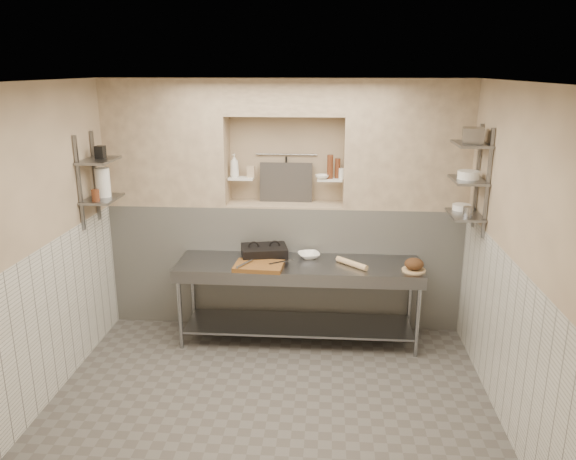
# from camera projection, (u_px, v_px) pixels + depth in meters

# --- Properties ---
(floor) EXTENTS (4.00, 3.90, 0.10)m
(floor) POSITION_uv_depth(u_px,v_px,m) (271.00, 405.00, 5.11)
(floor) COLOR #494541
(floor) RESTS_ON ground
(ceiling) EXTENTS (4.00, 3.90, 0.10)m
(ceiling) POSITION_uv_depth(u_px,v_px,m) (267.00, 75.00, 4.30)
(ceiling) COLOR silver
(ceiling) RESTS_ON ground
(wall_left) EXTENTS (0.10, 3.90, 2.80)m
(wall_left) POSITION_uv_depth(u_px,v_px,m) (33.00, 248.00, 4.85)
(wall_left) COLOR tan
(wall_left) RESTS_ON ground
(wall_right) EXTENTS (0.10, 3.90, 2.80)m
(wall_right) POSITION_uv_depth(u_px,v_px,m) (520.00, 260.00, 4.56)
(wall_right) COLOR tan
(wall_right) RESTS_ON ground
(wall_back) EXTENTS (4.00, 0.10, 2.80)m
(wall_back) POSITION_uv_depth(u_px,v_px,m) (287.00, 200.00, 6.62)
(wall_back) COLOR tan
(wall_back) RESTS_ON ground
(wall_front) EXTENTS (4.00, 0.10, 2.80)m
(wall_front) POSITION_uv_depth(u_px,v_px,m) (226.00, 382.00, 2.79)
(wall_front) COLOR tan
(wall_front) RESTS_ON ground
(backwall_lower) EXTENTS (4.00, 0.40, 1.40)m
(backwall_lower) POSITION_uv_depth(u_px,v_px,m) (285.00, 263.00, 6.57)
(backwall_lower) COLOR silver
(backwall_lower) RESTS_ON floor
(alcove_sill) EXTENTS (1.30, 0.40, 0.02)m
(alcove_sill) POSITION_uv_depth(u_px,v_px,m) (285.00, 204.00, 6.38)
(alcove_sill) COLOR tan
(alcove_sill) RESTS_ON backwall_lower
(backwall_pillar_left) EXTENTS (1.35, 0.40, 1.40)m
(backwall_pillar_left) POSITION_uv_depth(u_px,v_px,m) (167.00, 142.00, 6.28)
(backwall_pillar_left) COLOR tan
(backwall_pillar_left) RESTS_ON backwall_lower
(backwall_pillar_right) EXTENTS (1.35, 0.40, 1.40)m
(backwall_pillar_right) POSITION_uv_depth(u_px,v_px,m) (407.00, 144.00, 6.09)
(backwall_pillar_right) COLOR tan
(backwall_pillar_right) RESTS_ON backwall_lower
(backwall_header) EXTENTS (1.30, 0.40, 0.40)m
(backwall_header) POSITION_uv_depth(u_px,v_px,m) (285.00, 97.00, 6.04)
(backwall_header) COLOR tan
(backwall_header) RESTS_ON backwall_lower
(wainscot_left) EXTENTS (0.02, 3.90, 1.40)m
(wainscot_left) POSITION_uv_depth(u_px,v_px,m) (50.00, 322.00, 5.04)
(wainscot_left) COLOR silver
(wainscot_left) RESTS_ON floor
(wainscot_right) EXTENTS (0.02, 3.90, 1.40)m
(wainscot_right) POSITION_uv_depth(u_px,v_px,m) (503.00, 338.00, 4.76)
(wainscot_right) COLOR silver
(wainscot_right) RESTS_ON floor
(alcove_shelf_left) EXTENTS (0.28, 0.16, 0.02)m
(alcove_shelf_left) POSITION_uv_depth(u_px,v_px,m) (241.00, 178.00, 6.33)
(alcove_shelf_left) COLOR white
(alcove_shelf_left) RESTS_ON backwall_lower
(alcove_shelf_right) EXTENTS (0.28, 0.16, 0.02)m
(alcove_shelf_right) POSITION_uv_depth(u_px,v_px,m) (330.00, 180.00, 6.26)
(alcove_shelf_right) COLOR white
(alcove_shelf_right) RESTS_ON backwall_lower
(utensil_rail) EXTENTS (0.70, 0.02, 0.02)m
(utensil_rail) POSITION_uv_depth(u_px,v_px,m) (286.00, 154.00, 6.39)
(utensil_rail) COLOR gray
(utensil_rail) RESTS_ON wall_back
(hanging_steel) EXTENTS (0.02, 0.02, 0.30)m
(hanging_steel) POSITION_uv_depth(u_px,v_px,m) (286.00, 170.00, 6.42)
(hanging_steel) COLOR black
(hanging_steel) RESTS_ON utensil_rail
(splash_panel) EXTENTS (0.60, 0.08, 0.45)m
(splash_panel) POSITION_uv_depth(u_px,v_px,m) (286.00, 182.00, 6.41)
(splash_panel) COLOR #383330
(splash_panel) RESTS_ON alcove_sill
(shelf_rail_left_a) EXTENTS (0.03, 0.03, 0.95)m
(shelf_rail_left_a) POSITION_uv_depth(u_px,v_px,m) (96.00, 176.00, 5.93)
(shelf_rail_left_a) COLOR slate
(shelf_rail_left_a) RESTS_ON wall_left
(shelf_rail_left_b) EXTENTS (0.03, 0.03, 0.95)m
(shelf_rail_left_b) POSITION_uv_depth(u_px,v_px,m) (79.00, 183.00, 5.54)
(shelf_rail_left_b) COLOR slate
(shelf_rail_left_b) RESTS_ON wall_left
(wall_shelf_left_lower) EXTENTS (0.30, 0.50, 0.02)m
(wall_shelf_left_lower) POSITION_uv_depth(u_px,v_px,m) (102.00, 199.00, 5.78)
(wall_shelf_left_lower) COLOR slate
(wall_shelf_left_lower) RESTS_ON wall_left
(wall_shelf_left_upper) EXTENTS (0.30, 0.50, 0.03)m
(wall_shelf_left_upper) POSITION_uv_depth(u_px,v_px,m) (99.00, 160.00, 5.67)
(wall_shelf_left_upper) COLOR slate
(wall_shelf_left_upper) RESTS_ON wall_left
(shelf_rail_right_a) EXTENTS (0.03, 0.03, 1.05)m
(shelf_rail_right_a) POSITION_uv_depth(u_px,v_px,m) (477.00, 176.00, 5.64)
(shelf_rail_right_a) COLOR slate
(shelf_rail_right_a) RESTS_ON wall_right
(shelf_rail_right_b) EXTENTS (0.03, 0.03, 1.05)m
(shelf_rail_right_b) POSITION_uv_depth(u_px,v_px,m) (488.00, 184.00, 5.25)
(shelf_rail_right_b) COLOR slate
(shelf_rail_right_b) RESTS_ON wall_right
(wall_shelf_right_lower) EXTENTS (0.30, 0.50, 0.02)m
(wall_shelf_right_lower) POSITION_uv_depth(u_px,v_px,m) (465.00, 215.00, 5.55)
(wall_shelf_right_lower) COLOR slate
(wall_shelf_right_lower) RESTS_ON wall_right
(wall_shelf_right_mid) EXTENTS (0.30, 0.50, 0.02)m
(wall_shelf_right_mid) POSITION_uv_depth(u_px,v_px,m) (468.00, 180.00, 5.45)
(wall_shelf_right_mid) COLOR slate
(wall_shelf_right_mid) RESTS_ON wall_right
(wall_shelf_right_upper) EXTENTS (0.30, 0.50, 0.03)m
(wall_shelf_right_upper) POSITION_uv_depth(u_px,v_px,m) (471.00, 144.00, 5.36)
(wall_shelf_right_upper) COLOR slate
(wall_shelf_right_upper) RESTS_ON wall_right
(prep_table) EXTENTS (2.60, 0.70, 0.90)m
(prep_table) POSITION_uv_depth(u_px,v_px,m) (299.00, 286.00, 6.03)
(prep_table) COLOR gray
(prep_table) RESTS_ON floor
(panini_press) EXTENTS (0.55, 0.45, 0.13)m
(panini_press) POSITION_uv_depth(u_px,v_px,m) (264.00, 252.00, 6.11)
(panini_press) COLOR black
(panini_press) RESTS_ON prep_table
(cutting_board) EXTENTS (0.52, 0.38, 0.04)m
(cutting_board) POSITION_uv_depth(u_px,v_px,m) (259.00, 266.00, 5.81)
(cutting_board) COLOR brown
(cutting_board) RESTS_ON prep_table
(knife_blade) EXTENTS (0.25, 0.19, 0.01)m
(knife_blade) POSITION_uv_depth(u_px,v_px,m) (281.00, 262.00, 5.86)
(knife_blade) COLOR gray
(knife_blade) RESTS_ON cutting_board
(tongs) EXTENTS (0.15, 0.26, 0.03)m
(tongs) POSITION_uv_depth(u_px,v_px,m) (245.00, 264.00, 5.78)
(tongs) COLOR gray
(tongs) RESTS_ON cutting_board
(mixing_bowl) EXTENTS (0.29, 0.29, 0.06)m
(mixing_bowl) POSITION_uv_depth(u_px,v_px,m) (309.00, 255.00, 6.13)
(mixing_bowl) COLOR white
(mixing_bowl) RESTS_ON prep_table
(rolling_pin) EXTENTS (0.33, 0.33, 0.06)m
(rolling_pin) POSITION_uv_depth(u_px,v_px,m) (352.00, 263.00, 5.87)
(rolling_pin) COLOR #E0B589
(rolling_pin) RESTS_ON prep_table
(bread_board) EXTENTS (0.24, 0.24, 0.01)m
(bread_board) POSITION_uv_depth(u_px,v_px,m) (414.00, 270.00, 5.75)
(bread_board) COLOR #E0B589
(bread_board) RESTS_ON prep_table
(bread_loaf) EXTENTS (0.20, 0.20, 0.12)m
(bread_loaf) POSITION_uv_depth(u_px,v_px,m) (414.00, 264.00, 5.73)
(bread_loaf) COLOR #4C2D19
(bread_loaf) RESTS_ON bread_board
(bottle_soap) EXTENTS (0.13, 0.13, 0.26)m
(bottle_soap) POSITION_uv_depth(u_px,v_px,m) (234.00, 166.00, 6.29)
(bottle_soap) COLOR white
(bottle_soap) RESTS_ON alcove_shelf_left
(jar_alcove) EXTENTS (0.08, 0.08, 0.12)m
(jar_alcove) POSITION_uv_depth(u_px,v_px,m) (251.00, 171.00, 6.33)
(jar_alcove) COLOR tan
(jar_alcove) RESTS_ON alcove_shelf_left
(bowl_alcove) EXTENTS (0.20, 0.20, 0.05)m
(bowl_alcove) POSITION_uv_depth(u_px,v_px,m) (322.00, 177.00, 6.22)
(bowl_alcove) COLOR white
(bowl_alcove) RESTS_ON alcove_shelf_right
(condiment_a) EXTENTS (0.06, 0.06, 0.22)m
(condiment_a) POSITION_uv_depth(u_px,v_px,m) (338.00, 168.00, 6.24)
(condiment_a) COLOR #592B17
(condiment_a) RESTS_ON alcove_shelf_right
(condiment_b) EXTENTS (0.07, 0.07, 0.27)m
(condiment_b) POSITION_uv_depth(u_px,v_px,m) (330.00, 167.00, 6.22)
(condiment_b) COLOR #592B17
(condiment_b) RESTS_ON alcove_shelf_right
(condiment_c) EXTENTS (0.07, 0.07, 0.12)m
(condiment_c) POSITION_uv_depth(u_px,v_px,m) (342.00, 174.00, 6.22)
(condiment_c) COLOR white
(condiment_c) RESTS_ON alcove_shelf_right
(jug_left) EXTENTS (0.15, 0.15, 0.30)m
(jug_left) POSITION_uv_depth(u_px,v_px,m) (103.00, 182.00, 5.79)
(jug_left) COLOR white
(jug_left) RESTS_ON wall_shelf_left_lower
(jar_left) EXTENTS (0.08, 0.08, 0.12)m
(jar_left) POSITION_uv_depth(u_px,v_px,m) (96.00, 195.00, 5.61)
(jar_left) COLOR #592B17
(jar_left) RESTS_ON wall_shelf_left_lower
(box_left_upper) EXTENTS (0.09, 0.09, 0.13)m
(box_left_upper) POSITION_uv_depth(u_px,v_px,m) (100.00, 152.00, 5.71)
(box_left_upper) COLOR black
(box_left_upper) RESTS_ON wall_shelf_left_upper
(bowl_right) EXTENTS (0.19, 0.19, 0.06)m
(bowl_right) POSITION_uv_depth(u_px,v_px,m) (462.00, 207.00, 5.69)
(bowl_right) COLOR white
(bowl_right) RESTS_ON wall_shelf_right_lower
(canister_right) EXTENTS (0.10, 0.10, 0.10)m
(canister_right) POSITION_uv_depth(u_px,v_px,m) (468.00, 212.00, 5.43)
(canister_right) COLOR gray
(canister_right) RESTS_ON wall_shelf_right_lower
(bowl_right_mid) EXTENTS (0.21, 0.21, 0.08)m
(bowl_right_mid) POSITION_uv_depth(u_px,v_px,m) (469.00, 175.00, 5.44)
(bowl_right_mid) COLOR white
(bowl_right_mid) RESTS_ON wall_shelf_right_mid
(basket_right) EXTENTS (0.23, 0.26, 0.15)m
(basket_right) POSITION_uv_depth(u_px,v_px,m) (473.00, 135.00, 5.30)
(basket_right) COLOR gray
(basket_right) RESTS_ON wall_shelf_right_upper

